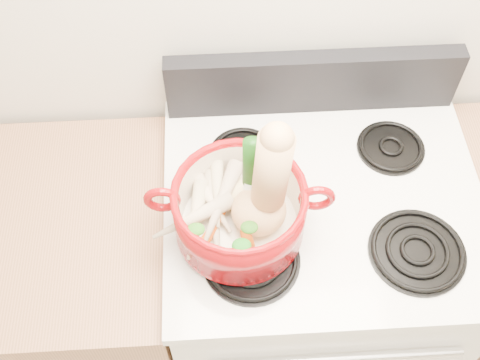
{
  "coord_description": "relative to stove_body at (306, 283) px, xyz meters",
  "views": [
    {
      "loc": [
        -0.25,
        0.62,
        2.18
      ],
      "look_at": [
        -0.21,
        1.3,
        1.19
      ],
      "focal_mm": 45.0,
      "sensor_mm": 36.0,
      "label": 1
    }
  ],
  "objects": [
    {
      "name": "oven_handle",
      "position": [
        0.0,
        -0.34,
        0.32
      ],
      "size": [
        0.6,
        0.02,
        0.02
      ],
      "primitive_type": "cylinder",
      "rotation": [
        0.0,
        1.57,
        0.0
      ],
      "color": "silver",
      "rests_on": "stove_body"
    },
    {
      "name": "pot_handle_left",
      "position": [
        -0.38,
        -0.07,
        0.63
      ],
      "size": [
        0.08,
        0.02,
        0.08
      ],
      "primitive_type": "torus",
      "rotation": [
        1.57,
        0.0,
        -0.05
      ],
      "color": "maroon",
      "rests_on": "dutch_oven"
    },
    {
      "name": "ginger",
      "position": [
        -0.22,
        -0.02,
        0.56
      ],
      "size": [
        0.11,
        0.09,
        0.05
      ],
      "primitive_type": "ellipsoid",
      "rotation": [
        0.0,
        0.0,
        0.37
      ],
      "color": "#CBB87D",
      "rests_on": "dutch_oven"
    },
    {
      "name": "parsnip_1",
      "position": [
        -0.31,
        -0.09,
        0.57
      ],
      "size": [
        0.07,
        0.19,
        0.06
      ],
      "primitive_type": "cone",
      "rotation": [
        1.66,
        0.0,
        -0.19
      ],
      "color": "beige",
      "rests_on": "dutch_oven"
    },
    {
      "name": "parsnip_5",
      "position": [
        -0.25,
        -0.06,
        0.59
      ],
      "size": [
        0.12,
        0.21,
        0.06
      ],
      "primitive_type": "cone",
      "rotation": [
        1.66,
        0.0,
        -0.41
      ],
      "color": "beige",
      "rests_on": "dutch_oven"
    },
    {
      "name": "leek",
      "position": [
        -0.18,
        -0.05,
        0.67
      ],
      "size": [
        0.04,
        0.05,
        0.26
      ],
      "primitive_type": "cylinder",
      "rotation": [
        -0.02,
        0.0,
        -0.11
      ],
      "color": "silver",
      "rests_on": "dutch_oven"
    },
    {
      "name": "parsnip_3",
      "position": [
        -0.32,
        -0.09,
        0.58
      ],
      "size": [
        0.2,
        0.11,
        0.06
      ],
      "primitive_type": "cone",
      "rotation": [
        1.66,
        0.0,
        -1.18
      ],
      "color": "beige",
      "rests_on": "dutch_oven"
    },
    {
      "name": "squash",
      "position": [
        -0.17,
        -0.09,
        0.69
      ],
      "size": [
        0.15,
        0.14,
        0.32
      ],
      "primitive_type": null,
      "rotation": [
        0.0,
        0.05,
        0.08
      ],
      "color": "tan",
      "rests_on": "dutch_oven"
    },
    {
      "name": "parsnip_0",
      "position": [
        -0.27,
        -0.07,
        0.56
      ],
      "size": [
        0.05,
        0.22,
        0.06
      ],
      "primitive_type": "cone",
      "rotation": [
        1.66,
        0.0,
        0.04
      ],
      "color": "beige",
      "rests_on": "dutch_oven"
    },
    {
      "name": "dutch_oven",
      "position": [
        -0.21,
        -0.08,
        0.58
      ],
      "size": [
        0.31,
        0.31,
        0.15
      ],
      "primitive_type": "cylinder",
      "rotation": [
        0.0,
        0.0,
        -0.05
      ],
      "color": "maroon",
      "rests_on": "burner_front_left"
    },
    {
      "name": "carrot_0",
      "position": [
        -0.2,
        -0.14,
        0.55
      ],
      "size": [
        0.06,
        0.16,
        0.04
      ],
      "primitive_type": "cone",
      "rotation": [
        1.66,
        0.0,
        -0.17
      ],
      "color": "#C74109",
      "rests_on": "dutch_oven"
    },
    {
      "name": "burner_back_left",
      "position": [
        -0.19,
        0.14,
        0.5
      ],
      "size": [
        0.17,
        0.17,
        0.02
      ],
      "primitive_type": "cylinder",
      "color": "black",
      "rests_on": "cooktop"
    },
    {
      "name": "control_backsplash",
      "position": [
        0.0,
        0.3,
        0.58
      ],
      "size": [
        0.76,
        0.05,
        0.18
      ],
      "primitive_type": "cube",
      "color": "black",
      "rests_on": "cooktop"
    },
    {
      "name": "pot_handle_right",
      "position": [
        -0.05,
        -0.09,
        0.63
      ],
      "size": [
        0.08,
        0.02,
        0.08
      ],
      "primitive_type": "torus",
      "rotation": [
        1.57,
        0.0,
        -0.05
      ],
      "color": "maroon",
      "rests_on": "dutch_oven"
    },
    {
      "name": "burner_front_left",
      "position": [
        -0.19,
        -0.16,
        0.5
      ],
      "size": [
        0.22,
        0.22,
        0.02
      ],
      "primitive_type": "cylinder",
      "color": "black",
      "rests_on": "cooktop"
    },
    {
      "name": "carrot_2",
      "position": [
        -0.21,
        -0.09,
        0.57
      ],
      "size": [
        0.05,
        0.15,
        0.04
      ],
      "primitive_type": "cone",
      "rotation": [
        1.66,
        0.0,
        0.14
      ],
      "color": "#BE4E09",
      "rests_on": "dutch_oven"
    },
    {
      "name": "burner_front_right",
      "position": [
        0.19,
        -0.16,
        0.5
      ],
      "size": [
        0.22,
        0.22,
        0.02
      ],
      "primitive_type": "cylinder",
      "color": "black",
      "rests_on": "cooktop"
    },
    {
      "name": "stove_body",
      "position": [
        0.0,
        0.0,
        0.0
      ],
      "size": [
        0.76,
        0.65,
        0.92
      ],
      "primitive_type": "cube",
      "color": "white",
      "rests_on": "floor"
    },
    {
      "name": "cooktop",
      "position": [
        0.0,
        0.0,
        0.47
      ],
      "size": [
        0.78,
        0.67,
        0.03
      ],
      "primitive_type": "cube",
      "color": "silver",
      "rests_on": "stove_body"
    },
    {
      "name": "parsnip_4",
      "position": [
        -0.26,
        -0.01,
        0.59
      ],
      "size": [
        0.05,
        0.21,
        0.06
      ],
      "primitive_type": "cone",
      "rotation": [
        1.66,
        0.0,
        -0.02
      ],
      "color": "beige",
      "rests_on": "dutch_oven"
    },
    {
      "name": "burner_back_right",
      "position": [
        0.19,
        0.14,
        0.5
      ],
      "size": [
        0.17,
        0.17,
        0.02
      ],
      "primitive_type": "cylinder",
      "color": "black",
      "rests_on": "cooktop"
    },
    {
      "name": "carrot_1",
      "position": [
        -0.27,
        -0.11,
        0.56
      ],
      "size": [
        0.1,
        0.13,
        0.04
      ],
      "primitive_type": "cone",
      "rotation": [
        1.66,
        0.0,
        -0.57
      ],
      "color": "#D5480A",
      "rests_on": "dutch_oven"
    },
    {
      "name": "parsnip_2",
      "position": [
        -0.27,
        -0.04,
        0.57
      ],
      "size": [
        0.11,
        0.17,
        0.05
      ],
      "primitive_type": "cone",
      "rotation": [
        1.66,
        0.0,
        0.48
      ],
      "color": "#F0E3C4",
      "rests_on": "dutch_oven"
    }
  ]
}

